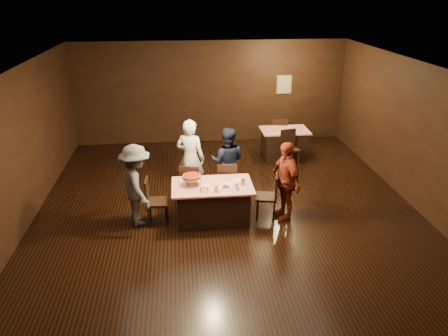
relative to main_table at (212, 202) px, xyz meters
The scene contains 22 objects.
room 1.79m from the main_table, 12.25° to the right, with size 10.00×10.04×3.02m.
main_table is the anchor object (origin of this frame).
back_table 4.08m from the main_table, 56.19° to the left, with size 1.30×0.90×0.77m, color #A6180B.
chair_far_left 0.85m from the main_table, 118.07° to the left, with size 0.42×0.42×0.95m, color black.
chair_far_right 0.85m from the main_table, 61.93° to the left, with size 0.42×0.42×0.95m, color black.
chair_end_left 1.10m from the main_table, behind, with size 0.42×0.42×0.95m, color black.
chair_end_right 1.10m from the main_table, ahead, with size 0.42×0.42×0.95m, color black.
chair_back_near 3.52m from the main_table, 49.84° to the left, with size 0.42×0.42×0.95m, color black.
chair_back_far 4.59m from the main_table, 60.37° to the left, with size 0.42×0.42×0.95m, color black.
diner_white_jacket 1.35m from the main_table, 108.07° to the left, with size 0.65×0.43×1.78m, color white.
diner_navy_hoodie 1.30m from the main_table, 69.39° to the left, with size 0.77×0.60×1.58m, color #171C34.
diner_grey_knit 1.55m from the main_table, behind, with size 1.07×0.61×1.65m, color #525256.
diner_red_shirt 1.53m from the main_table, ahead, with size 0.96×0.40×1.64m, color maroon.
pizza_stand 0.70m from the main_table, behind, with size 0.38×0.38×0.22m.
plate_with_slice 0.51m from the main_table, 35.75° to the right, with size 0.25×0.25×0.06m.
plate_empty 0.69m from the main_table, 15.26° to the left, with size 0.25×0.25×0.01m, color white.
glass_front_left 0.55m from the main_table, 80.54° to the right, with size 0.08×0.08×0.14m, color silver.
glass_front_right 0.69m from the main_table, 29.05° to the right, with size 0.08×0.08×0.14m, color silver.
glass_amber 0.75m from the main_table, ahead, with size 0.08×0.08×0.14m, color #BF7F26.
condiments 0.55m from the main_table, 122.43° to the right, with size 0.17×0.10×0.09m.
napkin_center 0.49m from the main_table, ahead, with size 0.16×0.16×0.01m, color white.
napkin_left 0.42m from the main_table, 161.57° to the right, with size 0.16×0.16×0.01m, color white.
Camera 1 is at (-0.94, -7.73, 4.40)m, focal length 35.00 mm.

